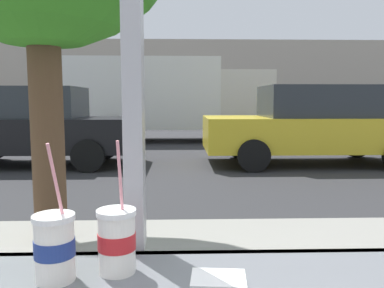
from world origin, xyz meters
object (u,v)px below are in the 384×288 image
object	(u,v)px
soda_cup_right	(117,240)
soda_cup_left	(55,246)
box_truck	(167,96)
parked_car_black	(33,126)
parked_car_yellow	(314,125)

from	to	relation	value
soda_cup_right	soda_cup_left	bearing A→B (deg)	-163.78
soda_cup_right	box_truck	distance (m)	12.37
parked_car_black	soda_cup_right	bearing A→B (deg)	-68.22
parked_car_black	box_truck	xyz separation A→B (m)	(2.68, 4.91, 0.68)
soda_cup_left	soda_cup_right	xyz separation A→B (m)	(0.13, 0.04, -0.00)
soda_cup_right	parked_car_black	bearing A→B (deg)	111.78
parked_car_black	parked_car_yellow	xyz separation A→B (m)	(6.02, 0.00, 0.02)
parked_car_black	box_truck	size ratio (longest dim) A/B	0.63
parked_car_black	box_truck	world-z (taller)	box_truck
soda_cup_right	box_truck	bearing A→B (deg)	91.35
parked_car_black	box_truck	bearing A→B (deg)	61.34
soda_cup_left	box_truck	world-z (taller)	box_truck
soda_cup_left	box_truck	distance (m)	12.40
parked_car_black	box_truck	distance (m)	5.64
soda_cup_right	parked_car_yellow	size ratio (longest dim) A/B	0.07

